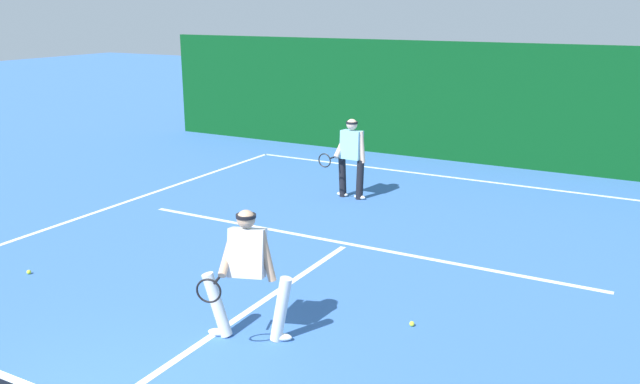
{
  "coord_description": "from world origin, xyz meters",
  "views": [
    {
      "loc": [
        4.72,
        -2.97,
        3.89
      ],
      "look_at": [
        -0.27,
        6.08,
        1.0
      ],
      "focal_mm": 37.32,
      "sensor_mm": 36.0,
      "label": 1
    }
  ],
  "objects_px": {
    "player_far": "(351,155)",
    "tennis_ball": "(412,324)",
    "tennis_ball_extra": "(29,272)",
    "player_near": "(247,269)"
  },
  "relations": [
    {
      "from": "player_far",
      "to": "tennis_ball",
      "type": "relative_size",
      "value": 25.41
    },
    {
      "from": "tennis_ball",
      "to": "tennis_ball_extra",
      "type": "relative_size",
      "value": 1.0
    },
    {
      "from": "tennis_ball",
      "to": "tennis_ball_extra",
      "type": "distance_m",
      "value": 5.8
    },
    {
      "from": "player_far",
      "to": "tennis_ball",
      "type": "bearing_deg",
      "value": 126.98
    },
    {
      "from": "player_near",
      "to": "tennis_ball",
      "type": "distance_m",
      "value": 2.22
    },
    {
      "from": "player_near",
      "to": "player_far",
      "type": "distance_m",
      "value": 6.34
    },
    {
      "from": "player_far",
      "to": "tennis_ball_extra",
      "type": "xyz_separation_m",
      "value": [
        -2.41,
        -6.06,
        -0.89
      ]
    },
    {
      "from": "player_near",
      "to": "tennis_ball",
      "type": "xyz_separation_m",
      "value": [
        1.62,
        1.25,
        -0.87
      ]
    },
    {
      "from": "player_far",
      "to": "tennis_ball",
      "type": "distance_m",
      "value": 5.94
    },
    {
      "from": "player_near",
      "to": "player_far",
      "type": "height_order",
      "value": "player_far"
    }
  ]
}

